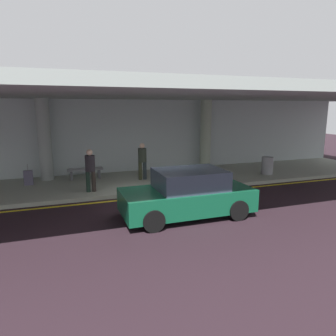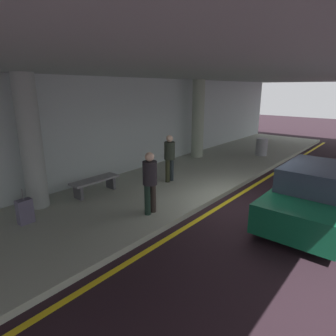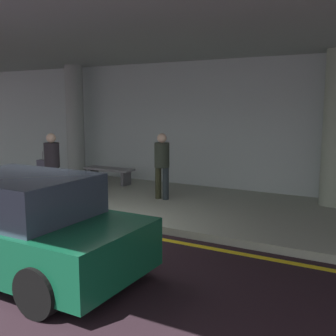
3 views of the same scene
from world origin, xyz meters
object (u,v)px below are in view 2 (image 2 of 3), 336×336
at_px(support_column_center, 198,119).
at_px(car_dark_green, 316,195).
at_px(person_waiting_for_ride, 170,155).
at_px(traveler_with_luggage, 150,179).
at_px(suitcase_upright_primary, 25,211).
at_px(trash_bin_steel, 262,147).
at_px(bench_metal, 95,183).
at_px(support_column_left_mid, 31,143).

distance_m(support_column_center, car_dark_green, 7.30).
distance_m(car_dark_green, person_waiting_for_ride, 4.78).
distance_m(car_dark_green, traveler_with_luggage, 4.34).
bearing_deg(suitcase_upright_primary, support_column_center, -0.69).
bearing_deg(person_waiting_for_ride, trash_bin_steel, -42.12).
bearing_deg(traveler_with_luggage, car_dark_green, -95.57).
height_order(person_waiting_for_ride, bench_metal, person_waiting_for_ride).
height_order(support_column_left_mid, suitcase_upright_primary, support_column_left_mid).
relative_size(car_dark_green, bench_metal, 2.56).
bearing_deg(car_dark_green, person_waiting_for_ride, -87.35).
height_order(support_column_center, suitcase_upright_primary, support_column_center).
bearing_deg(support_column_left_mid, person_waiting_for_ride, -19.19).
distance_m(support_column_center, traveler_with_luggage, 6.95).
bearing_deg(trash_bin_steel, bench_metal, 167.34).
bearing_deg(person_waiting_for_ride, support_column_left_mid, 127.03).
xyz_separation_m(support_column_center, suitcase_upright_primary, (-8.72, -0.79, -1.51)).
height_order(car_dark_green, bench_metal, car_dark_green).
relative_size(traveler_with_luggage, bench_metal, 1.05).
bearing_deg(trash_bin_steel, support_column_left_mid, 167.19).
bearing_deg(suitcase_upright_primary, car_dark_green, -52.71).
relative_size(support_column_center, car_dark_green, 0.89).
xyz_separation_m(support_column_left_mid, car_dark_green, (4.34, -6.19, -1.26)).
height_order(support_column_center, trash_bin_steel, support_column_center).
relative_size(traveler_with_luggage, trash_bin_steel, 1.98).
height_order(support_column_center, car_dark_green, support_column_center).
height_order(support_column_left_mid, person_waiting_for_ride, support_column_left_mid).
xyz_separation_m(suitcase_upright_primary, trash_bin_steel, (11.00, -1.55, 0.11)).
height_order(person_waiting_for_ride, suitcase_upright_primary, person_waiting_for_ride).
distance_m(support_column_left_mid, support_column_center, 8.00).
height_order(support_column_left_mid, traveler_with_luggage, support_column_left_mid).
xyz_separation_m(person_waiting_for_ride, bench_metal, (-2.47, 1.03, -0.61)).
bearing_deg(suitcase_upright_primary, person_waiting_for_ride, -13.44).
height_order(bench_metal, trash_bin_steel, trash_bin_steel).
bearing_deg(person_waiting_for_ride, bench_metal, 123.48).
relative_size(person_waiting_for_ride, bench_metal, 1.05).
distance_m(support_column_left_mid, trash_bin_steel, 10.63).
relative_size(support_column_center, bench_metal, 2.28).
xyz_separation_m(support_column_left_mid, traveler_with_luggage, (1.69, -2.78, -0.86)).
bearing_deg(bench_metal, support_column_left_mid, 166.38).
relative_size(person_waiting_for_ride, suitcase_upright_primary, 1.87).
height_order(car_dark_green, person_waiting_for_ride, person_waiting_for_ride).
height_order(person_waiting_for_ride, trash_bin_steel, person_waiting_for_ride).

